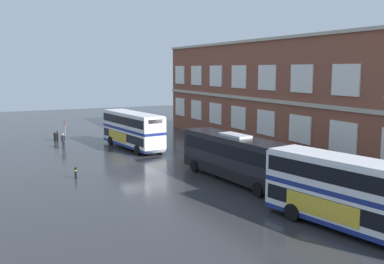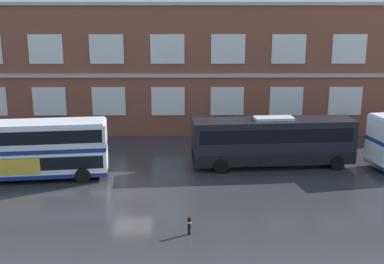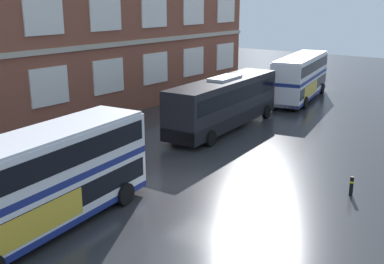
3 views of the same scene
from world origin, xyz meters
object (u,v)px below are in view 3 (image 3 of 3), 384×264
Objects in this scene: double_decker_near at (36,183)px; double_decker_middle at (301,77)px; touring_coach at (224,103)px; safety_bollard_west at (351,186)px.

double_decker_middle is (30.15, 2.69, 0.00)m from double_decker_near.
double_decker_middle is 0.93× the size of touring_coach.
touring_coach is 13.10m from safety_bollard_west.
double_decker_near reaches higher than touring_coach.
double_decker_near is at bearing 142.38° from safety_bollard_west.
double_decker_middle reaches higher than touring_coach.
safety_bollard_west is at bearing -37.62° from double_decker_near.
touring_coach is at bearing 61.18° from safety_bollard_west.
double_decker_near reaches higher than safety_bollard_west.
double_decker_middle is 12.62m from touring_coach.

